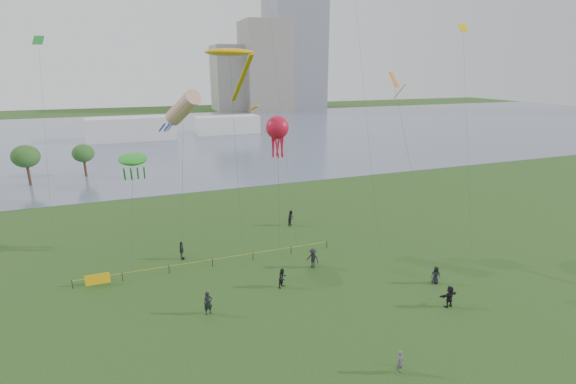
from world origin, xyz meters
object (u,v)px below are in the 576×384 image
object	(u,v)px
fence	(145,272)
kite_octopus	(277,128)
kite_flyer	(400,362)
kite_stingray	(230,53)

from	to	relation	value
fence	kite_octopus	xyz separation A→B (m)	(13.35, 1.77, 12.05)
kite_flyer	kite_stingray	bearing A→B (deg)	86.88
kite_stingray	kite_octopus	distance (m)	8.28
kite_stingray	kite_octopus	size ratio (longest dim) A/B	1.45
kite_flyer	kite_octopus	bearing A→B (deg)	77.87
kite_stingray	kite_octopus	bearing A→B (deg)	-10.06
fence	kite_stingray	bearing A→B (deg)	24.49
fence	kite_flyer	size ratio (longest dim) A/B	15.41
kite_stingray	kite_octopus	world-z (taller)	kite_stingray
fence	kite_octopus	world-z (taller)	kite_octopus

